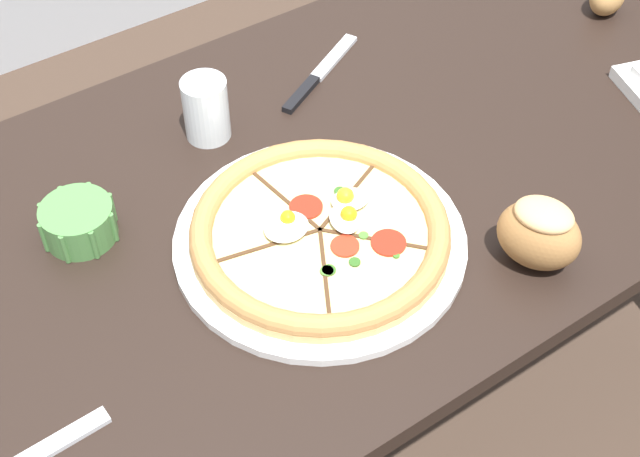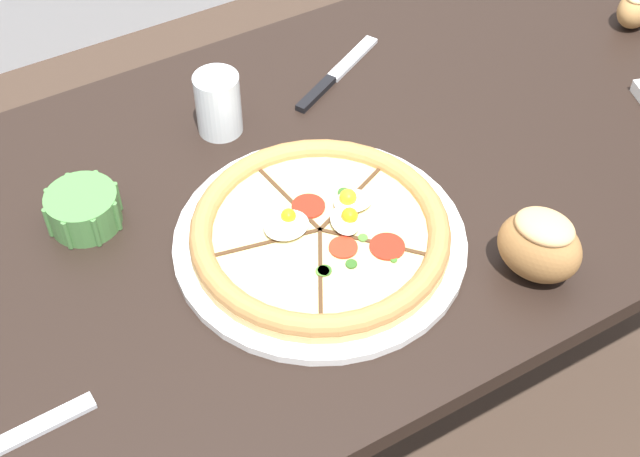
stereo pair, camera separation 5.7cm
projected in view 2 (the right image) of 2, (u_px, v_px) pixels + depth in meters
The scene contains 8 objects.
ground_plane at pixel (341, 436), 1.77m from camera, with size 12.00×12.00×0.00m, color #3D2D23.
dining_table at pixel (348, 219), 1.31m from camera, with size 1.57×0.74×0.72m.
pizza at pixel (320, 234), 1.13m from camera, with size 0.38×0.38×0.05m.
ramekin_bowl at pixel (83, 208), 1.15m from camera, with size 0.10×0.10×0.05m.
bread_piece_mid at pixel (540, 245), 1.08m from camera, with size 0.12×0.13×0.10m.
bread_piece_far at pixel (636, 8), 1.45m from camera, with size 0.08×0.07×0.06m.
knife_spare at pixel (337, 74), 1.38m from camera, with size 0.20×0.11×0.01m.
water_glass at pixel (219, 107), 1.27m from camera, with size 0.07×0.07×0.09m.
Camera 2 is at (-0.49, -0.76, 1.58)m, focal length 50.00 mm.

